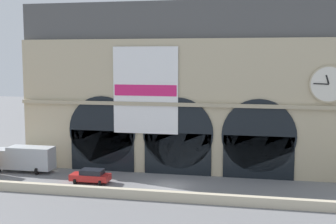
# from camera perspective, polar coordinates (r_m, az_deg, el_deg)

# --- Properties ---
(ground_plane) EXTENTS (200.00, 200.00, 0.00)m
(ground_plane) POSITION_cam_1_polar(r_m,az_deg,el_deg) (50.01, 0.16, -9.28)
(ground_plane) COLOR slate
(quay_parapet_wall) EXTENTS (90.00, 0.70, 0.97)m
(quay_parapet_wall) POSITION_cam_1_polar(r_m,az_deg,el_deg) (45.06, -1.17, -10.47)
(quay_parapet_wall) COLOR beige
(quay_parapet_wall) RESTS_ON ground
(station_building) EXTENTS (39.61, 5.94, 20.55)m
(station_building) POSITION_cam_1_polar(r_m,az_deg,el_deg) (55.81, 1.78, 2.84)
(station_building) COLOR #BCAD8C
(station_building) RESTS_ON ground
(box_truck_west) EXTENTS (7.50, 2.91, 3.12)m
(box_truck_west) POSITION_cam_1_polar(r_m,az_deg,el_deg) (58.31, -17.62, -5.54)
(box_truck_west) COLOR #ADB2B7
(box_truck_west) RESTS_ON ground
(car_midwest) EXTENTS (4.40, 2.22, 1.55)m
(car_midwest) POSITION_cam_1_polar(r_m,az_deg,el_deg) (51.64, -9.70, -7.93)
(car_midwest) COLOR red
(car_midwest) RESTS_ON ground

